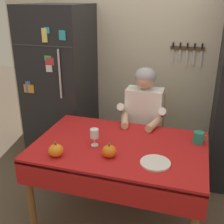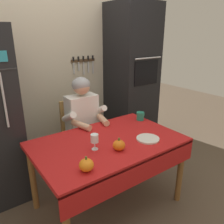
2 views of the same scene
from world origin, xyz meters
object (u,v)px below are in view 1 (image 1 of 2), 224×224
Objects in this scene: wine_glass at (94,134)px; chair_behind_person at (145,131)px; pumpkin_large at (109,151)px; refrigerator at (61,87)px; pumpkin_medium at (56,150)px; seated_person at (143,119)px; dining_table at (119,155)px; coffee_mug at (199,138)px; serving_tray at (155,163)px.

chair_behind_person is at bearing 72.28° from wine_glass.
refrigerator is at bearing 130.91° from pumpkin_large.
pumpkin_medium reaches higher than pumpkin_large.
seated_person is at bearing -15.23° from refrigerator.
seated_person is 10.43× the size of pumpkin_medium.
pumpkin_medium is (-0.49, -0.89, 0.05)m from seated_person.
chair_behind_person is at bearing 84.55° from dining_table.
wine_glass is at bearing -165.89° from dining_table.
dining_table is (0.95, -0.88, -0.24)m from refrigerator.
coffee_mug is 0.86m from wine_glass.
chair_behind_person is at bearing 65.62° from pumpkin_medium.
pumpkin_large is (-0.64, -0.42, -0.00)m from coffee_mug.
seated_person is 1.02m from pumpkin_medium.
pumpkin_large reaches higher than serving_tray.
seated_person is at bearing -90.00° from chair_behind_person.
chair_behind_person is 0.75× the size of seated_person.
refrigerator reaches higher than serving_tray.
refrigerator reaches higher than pumpkin_large.
dining_table is 6.32× the size of serving_tray.
pumpkin_medium reaches higher than dining_table.
seated_person is at bearing 61.23° from pumpkin_medium.
refrigerator is 15.77× the size of coffee_mug.
coffee_mug is at bearing 27.29° from pumpkin_medium.
wine_glass is 0.22m from pumpkin_large.
coffee_mug is 0.98× the size of pumpkin_large.
seated_person reaches higher than pumpkin_medium.
pumpkin_medium is (-0.22, -0.24, -0.05)m from wine_glass.
chair_behind_person is at bearing 104.35° from serving_tray.
chair_behind_person is (0.08, 0.79, -0.14)m from dining_table.
dining_table is 12.06× the size of pumpkin_large.
wine_glass is 0.66× the size of serving_tray.
pumpkin_large is (-0.03, -0.18, 0.13)m from dining_table.
seated_person is 0.71m from wine_glass.
coffee_mug reaches higher than serving_tray.
dining_table is 0.23m from pumpkin_large.
chair_behind_person is at bearing 134.42° from coffee_mug.
seated_person reaches higher than serving_tray.
chair_behind_person is 4.20× the size of serving_tray.
refrigerator is 8.12× the size of serving_tray.
wine_glass is 1.22× the size of pumpkin_medium.
serving_tray is at bearing -75.65° from chair_behind_person.
seated_person is (0.08, 0.60, 0.08)m from dining_table.
refrigerator reaches higher than coffee_mug.
serving_tray reaches higher than dining_table.
pumpkin_large is (0.92, -1.07, -0.11)m from refrigerator.
wine_glass is 0.54m from serving_tray.
seated_person is at bearing 107.60° from serving_tray.
chair_behind_person reaches higher than coffee_mug.
coffee_mug is at bearing 55.61° from serving_tray.
chair_behind_person is 7.79× the size of pumpkin_medium.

